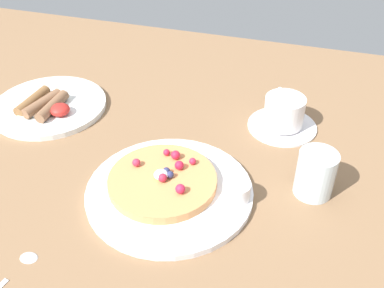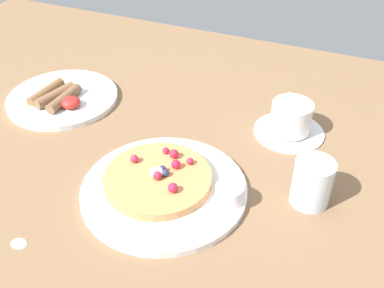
{
  "view_description": "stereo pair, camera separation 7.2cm",
  "coord_description": "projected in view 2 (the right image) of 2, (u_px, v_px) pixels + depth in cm",
  "views": [
    {
      "loc": [
        25.86,
        -60.86,
        55.27
      ],
      "look_at": [
        6.42,
        3.1,
        4.0
      ],
      "focal_mm": 42.13,
      "sensor_mm": 36.0,
      "label": 1
    },
    {
      "loc": [
        32.58,
        -58.41,
        55.27
      ],
      "look_at": [
        6.42,
        3.1,
        4.0
      ],
      "focal_mm": 42.13,
      "sensor_mm": 36.0,
      "label": 2
    }
  ],
  "objects": [
    {
      "name": "ground_plane",
      "position": [
        155.0,
        168.0,
        0.87
      ],
      "size": [
        173.44,
        121.95,
        3.0
      ],
      "primitive_type": "cube",
      "color": "brown"
    },
    {
      "name": "pancake_plate",
      "position": [
        164.0,
        190.0,
        0.79
      ],
      "size": [
        29.31,
        29.31,
        1.18
      ],
      "primitive_type": "cylinder",
      "color": "white",
      "rests_on": "ground_plane"
    },
    {
      "name": "pancake_with_berries",
      "position": [
        158.0,
        178.0,
        0.79
      ],
      "size": [
        19.19,
        19.19,
        3.33
      ],
      "color": "tan",
      "rests_on": "pancake_plate"
    },
    {
      "name": "syrup_ramekin",
      "position": [
        229.0,
        194.0,
        0.75
      ],
      "size": [
        4.78,
        4.78,
        3.22
      ],
      "color": "white",
      "rests_on": "pancake_plate"
    },
    {
      "name": "breakfast_plate",
      "position": [
        63.0,
        98.0,
        1.04
      ],
      "size": [
        25.07,
        25.07,
        1.25
      ],
      "primitive_type": "cylinder",
      "color": "white",
      "rests_on": "ground_plane"
    },
    {
      "name": "fried_breakfast",
      "position": [
        56.0,
        97.0,
        1.01
      ],
      "size": [
        12.43,
        10.94,
        2.56
      ],
      "color": "brown",
      "rests_on": "breakfast_plate"
    },
    {
      "name": "coffee_saucer",
      "position": [
        289.0,
        131.0,
        0.94
      ],
      "size": [
        14.51,
        14.51,
        0.88
      ],
      "primitive_type": "cylinder",
      "color": "white",
      "rests_on": "ground_plane"
    },
    {
      "name": "coffee_cup",
      "position": [
        291.0,
        116.0,
        0.91
      ],
      "size": [
        8.31,
        11.2,
        6.23
      ],
      "color": "white",
      "rests_on": "coffee_saucer"
    },
    {
      "name": "teaspoon",
      "position": [
        2.0,
        256.0,
        0.68
      ],
      "size": [
        4.31,
        14.14,
        0.6
      ],
      "color": "silver",
      "rests_on": "ground_plane"
    },
    {
      "name": "water_glass",
      "position": [
        312.0,
        182.0,
        0.75
      ],
      "size": [
        6.74,
        6.74,
        8.42
      ],
      "primitive_type": "cylinder",
      "color": "silver",
      "rests_on": "ground_plane"
    }
  ]
}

